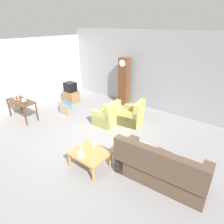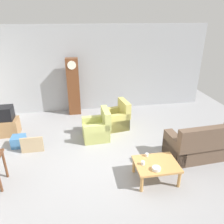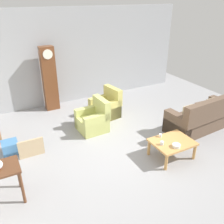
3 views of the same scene
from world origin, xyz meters
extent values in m
plane|color=gray|center=(0.00, 0.00, 0.00)|extent=(10.40, 10.40, 0.00)
cube|color=#9EA0A5|center=(0.00, 3.60, 1.60)|extent=(8.40, 0.16, 3.20)
cube|color=silver|center=(-4.20, 0.40, 1.44)|extent=(0.12, 6.40, 2.88)
cube|color=brown|center=(2.44, -0.16, 0.22)|extent=(2.15, 0.98, 0.44)
cube|color=brown|center=(2.47, -0.52, 0.74)|extent=(2.11, 0.34, 0.60)
cube|color=brown|center=(3.37, -0.10, 0.34)|extent=(0.29, 0.85, 0.68)
cube|color=brown|center=(1.51, -0.23, 0.34)|extent=(0.29, 0.85, 0.68)
cube|color=#9E8966|center=(2.92, -0.08, 0.62)|extent=(0.36, 0.13, 0.36)
cube|color=brown|center=(2.44, -0.11, 0.62)|extent=(0.37, 0.14, 0.36)
cube|color=#C6B284|center=(1.96, -0.15, 0.62)|extent=(0.37, 0.15, 0.36)
cube|color=#B7BC66|center=(-0.38, 1.19, 0.20)|extent=(0.79, 0.79, 0.40)
cube|color=#B7BC66|center=(-0.06, 1.20, 0.66)|extent=(0.21, 0.77, 0.52)
cube|color=#B7BC66|center=(-0.39, 1.49, 0.30)|extent=(0.77, 0.19, 0.60)
cube|color=#B7BC66|center=(-0.36, 0.89, 0.30)|extent=(0.77, 0.19, 0.60)
cube|color=tan|center=(0.33, 1.78, 0.20)|extent=(0.87, 0.87, 0.40)
cube|color=tan|center=(0.65, 1.83, 0.66)|extent=(0.30, 0.78, 0.52)
cube|color=tan|center=(0.28, 2.08, 0.30)|extent=(0.78, 0.28, 0.60)
cube|color=tan|center=(0.38, 1.49, 0.30)|extent=(0.78, 0.28, 0.60)
cube|color=tan|center=(0.79, -0.88, 0.41)|extent=(0.96, 0.76, 0.05)
cylinder|color=tan|center=(0.36, -1.20, 0.19)|extent=(0.07, 0.07, 0.39)
cylinder|color=tan|center=(1.21, -1.20, 0.19)|extent=(0.07, 0.07, 0.39)
cylinder|color=tan|center=(0.36, -0.56, 0.19)|extent=(0.07, 0.07, 0.39)
cylinder|color=tan|center=(1.21, -0.56, 0.19)|extent=(0.07, 0.07, 0.39)
cube|color=#56331E|center=(-3.20, -0.47, 0.73)|extent=(1.30, 0.56, 0.04)
cylinder|color=#56331E|center=(-3.81, -0.71, 0.36)|extent=(0.06, 0.06, 0.71)
cylinder|color=#56331E|center=(-2.60, -0.71, 0.36)|extent=(0.06, 0.06, 0.71)
cylinder|color=#56331E|center=(-3.81, -0.24, 0.36)|extent=(0.06, 0.06, 0.71)
cylinder|color=#56331E|center=(-2.60, -0.24, 0.36)|extent=(0.06, 0.06, 0.71)
cube|color=brown|center=(-0.98, 3.18, 1.06)|extent=(0.44, 0.28, 2.11)
cylinder|color=silver|center=(-0.98, 3.02, 1.89)|extent=(0.30, 0.02, 0.30)
cube|color=#997047|center=(-3.09, 1.87, 0.26)|extent=(0.68, 0.52, 0.52)
cube|color=black|center=(-3.09, 1.87, 0.73)|extent=(0.48, 0.44, 0.42)
cube|color=tan|center=(-2.17, 0.72, 0.23)|extent=(0.60, 0.05, 0.46)
cube|color=teal|center=(-2.61, 1.10, 0.16)|extent=(0.38, 0.37, 0.32)
sphere|color=silver|center=(-2.91, -0.49, 0.84)|extent=(0.17, 0.17, 0.17)
cylinder|color=white|center=(0.66, -0.59, 0.48)|extent=(0.07, 0.07, 0.08)
cylinder|color=silver|center=(0.47, -0.88, 0.48)|extent=(0.08, 0.08, 0.09)
cylinder|color=white|center=(0.70, -1.10, 0.47)|extent=(0.18, 0.18, 0.07)
cylinder|color=silver|center=(-3.67, -0.53, 0.76)|extent=(0.06, 0.06, 0.02)
cylinder|color=silver|center=(-3.67, -0.53, 0.81)|extent=(0.01, 0.01, 0.07)
cone|color=silver|center=(-3.67, -0.53, 0.88)|extent=(0.07, 0.07, 0.07)
cylinder|color=silver|center=(-3.48, -0.53, 0.76)|extent=(0.07, 0.07, 0.02)
cylinder|color=silver|center=(-3.48, -0.53, 0.81)|extent=(0.01, 0.01, 0.07)
cone|color=silver|center=(-3.48, -0.53, 0.88)|extent=(0.07, 0.07, 0.07)
cylinder|color=silver|center=(-3.34, -0.48, 0.76)|extent=(0.06, 0.06, 0.02)
cylinder|color=silver|center=(-3.34, -0.48, 0.82)|extent=(0.01, 0.01, 0.09)
cone|color=silver|center=(-3.34, -0.48, 0.91)|extent=(0.07, 0.07, 0.09)
camera|label=1|loc=(3.70, -3.67, 3.45)|focal=30.74mm
camera|label=2|loc=(-0.86, -4.68, 3.48)|focal=35.13mm
camera|label=3|loc=(-2.74, -4.48, 3.56)|focal=39.00mm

